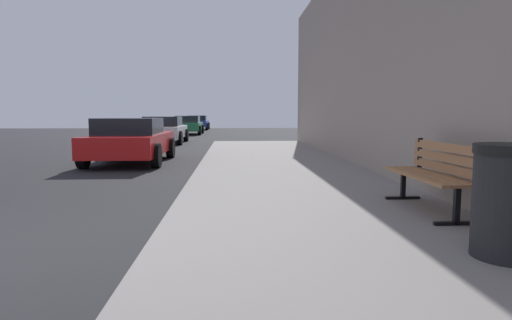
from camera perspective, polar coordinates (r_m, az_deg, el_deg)
The scene contains 7 objects.
sidewalk at distance 4.45m, azimuth 12.57°, elevation -11.17°, with size 4.00×32.00×0.15m, color gray.
bench at distance 5.99m, azimuth 22.29°, elevation -1.30°, with size 0.52×1.74×0.89m.
trash_bin at distance 4.31m, azimuth 30.35°, elevation -4.65°, with size 0.64×0.64×0.98m.
car_red at distance 12.88m, azimuth -16.05°, elevation 2.51°, with size 2.06×4.15×1.27m.
car_white at distance 21.27m, azimuth -11.97°, elevation 3.90°, with size 2.02×4.22×1.27m.
car_green at distance 30.52m, azimuth -8.89°, elevation 4.55°, with size 1.99×4.18×1.27m.
car_blue at distance 39.44m, azimuth -7.61°, elevation 4.88°, with size 1.95×4.15×1.27m.
Camera 1 is at (2.83, -4.09, 1.38)m, focal length 30.59 mm.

